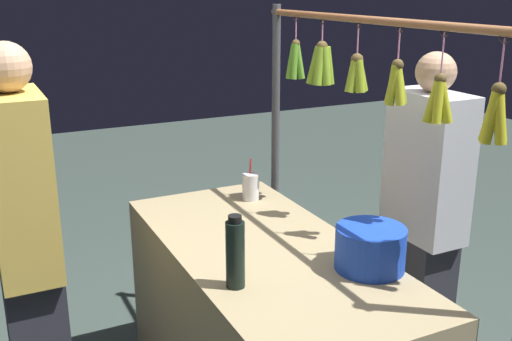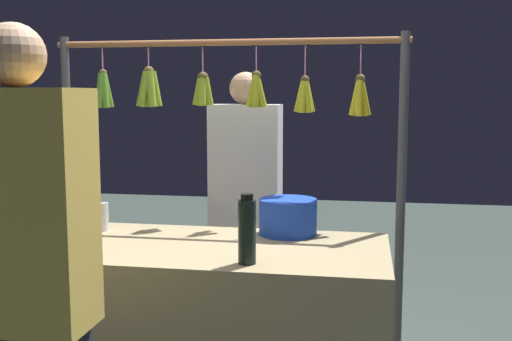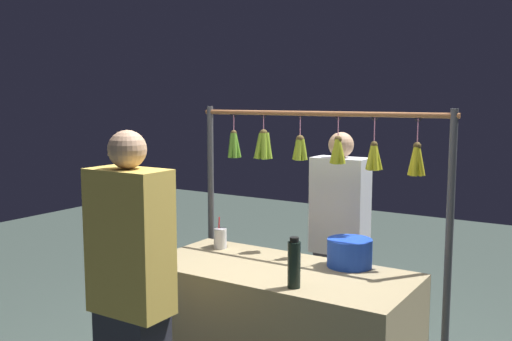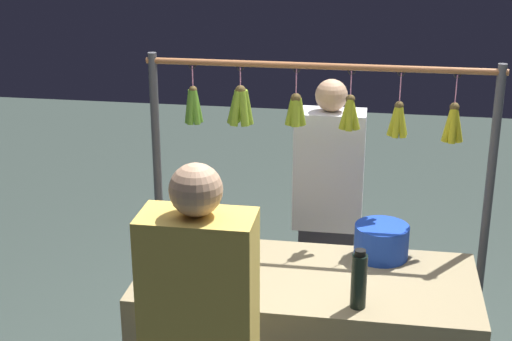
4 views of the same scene
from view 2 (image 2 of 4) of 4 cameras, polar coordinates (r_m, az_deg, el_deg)
market_counter at (r=2.78m, az=-4.89°, el=-15.27°), size 1.57×0.73×0.83m
display_rack at (r=3.05m, az=-3.19°, el=2.89°), size 1.75×0.12×1.76m
water_bottle at (r=2.33m, az=-0.84°, el=-5.57°), size 0.07×0.07×0.27m
blue_bucket at (r=2.82m, az=2.99°, el=-4.30°), size 0.26×0.26×0.16m
drink_cup at (r=2.99m, az=-14.31°, el=-4.14°), size 0.08×0.08×0.21m
vendor_person at (r=3.39m, az=-0.95°, el=-4.58°), size 0.38×0.20×1.59m
customer_person at (r=1.98m, az=-20.57°, el=-12.47°), size 0.40×0.22×1.67m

